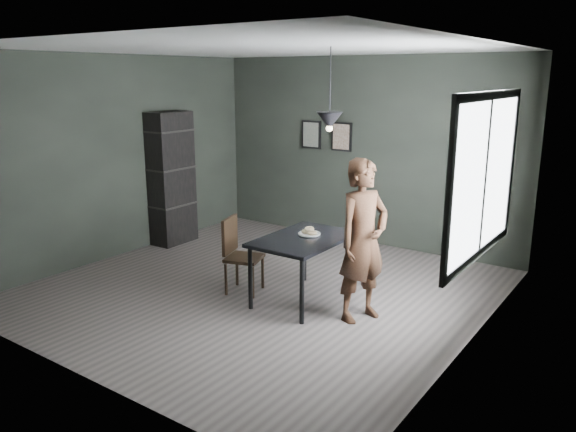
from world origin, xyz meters
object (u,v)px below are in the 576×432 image
Objects in this scene: shelf_unit at (171,178)px; white_plate at (309,234)px; woman at (363,241)px; wood_chair at (238,250)px; cafe_table at (304,244)px; pendant_lamp at (330,121)px.

white_plate is at bearing -13.85° from shelf_unit.
wood_chair is at bearing 116.17° from woman.
cafe_table is 0.70× the size of woman.
shelf_unit is (-2.92, 0.78, 0.33)m from cafe_table.
shelf_unit is at bearing 137.29° from wood_chair.
pendant_lamp is at bearing -1.04° from wood_chair.
shelf_unit is at bearing 167.23° from white_plate.
cafe_table is at bearing 106.40° from woman.
wood_chair is at bearing -157.23° from white_plate.
pendant_lamp reaches higher than shelf_unit.
wood_chair is 1.04× the size of pendant_lamp.
cafe_table is at bearing -88.65° from white_plate.
shelf_unit reaches higher than woman.
cafe_table is 1.39× the size of pendant_lamp.
woman is 1.98× the size of pendant_lamp.
white_plate is 0.27× the size of pendant_lamp.
shelf_unit is at bearing 165.03° from cafe_table.
pendant_lamp is (1.04, 0.31, 1.54)m from wood_chair.
cafe_table is 0.83m from wood_chair.
pendant_lamp is (0.25, 0.10, 1.38)m from cafe_table.
woman is at bearing -12.61° from white_plate.
white_plate is 1.32m from pendant_lamp.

